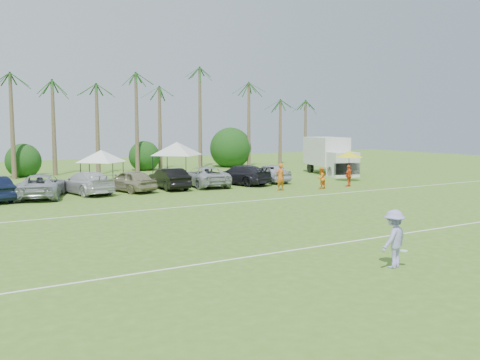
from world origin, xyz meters
TOP-DOWN VIEW (x-y plane):
  - ground at (0.00, 0.00)m, footprint 120.00×120.00m
  - field_lines at (0.00, 8.00)m, footprint 80.00×12.10m
  - palm_tree_4 at (-4.00, 38.00)m, footprint 2.40×2.40m
  - palm_tree_5 at (0.00, 38.00)m, footprint 2.40×2.40m
  - palm_tree_6 at (4.00, 38.00)m, footprint 2.40×2.40m
  - palm_tree_7 at (8.00, 38.00)m, footprint 2.40×2.40m
  - palm_tree_8 at (13.00, 38.00)m, footprint 2.40×2.40m
  - palm_tree_9 at (18.00, 38.00)m, footprint 2.40×2.40m
  - palm_tree_10 at (23.00, 38.00)m, footprint 2.40×2.40m
  - palm_tree_11 at (27.00, 38.00)m, footprint 2.40×2.40m
  - bush_tree_1 at (-6.00, 39.00)m, footprint 4.00×4.00m
  - bush_tree_2 at (6.00, 39.00)m, footprint 4.00×4.00m
  - bush_tree_3 at (16.00, 39.00)m, footprint 4.00×4.00m
  - sideline_player_a at (8.28, 17.39)m, footprint 0.77×0.54m
  - sideline_player_b at (11.48, 16.65)m, footprint 0.87×0.73m
  - sideline_player_c at (14.31, 16.73)m, footprint 1.06×0.71m
  - box_truck at (19.72, 25.28)m, footprint 4.11×7.27m
  - canopy_tent_left at (-1.97, 27.01)m, footprint 4.04×4.04m
  - canopy_tent_right at (4.50, 27.11)m, footprint 4.78×4.78m
  - market_umbrella at (16.78, 19.44)m, footprint 2.30×2.30m
  - frisbee_player at (-0.56, -1.72)m, footprint 1.43×1.06m
  - parked_car_2 at (-7.36, 22.33)m, footprint 4.29×6.14m
  - parked_car_3 at (-4.34, 22.73)m, footprint 3.22×5.70m
  - parked_car_4 at (-1.31, 22.40)m, footprint 3.06×4.91m
  - parked_car_5 at (1.72, 22.42)m, footprint 1.76×4.77m
  - parked_car_6 at (4.74, 22.56)m, footprint 3.18×5.85m
  - parked_car_7 at (7.77, 22.16)m, footprint 3.70×5.78m
  - parked_car_8 at (10.80, 22.37)m, footprint 2.25×4.72m

SIDE VIEW (x-z plane):
  - ground at x=0.00m, z-range 0.00..0.00m
  - field_lines at x=0.00m, z-range 0.00..0.01m
  - parked_car_2 at x=-7.36m, z-range 0.00..1.56m
  - parked_car_3 at x=-4.34m, z-range 0.00..1.56m
  - parked_car_4 at x=-1.31m, z-range 0.00..1.56m
  - parked_car_5 at x=1.72m, z-range 0.00..1.56m
  - parked_car_6 at x=4.74m, z-range 0.00..1.56m
  - parked_car_7 at x=7.77m, z-range 0.00..1.56m
  - parked_car_8 at x=10.80m, z-range 0.00..1.56m
  - sideline_player_b at x=11.48m, z-range 0.00..1.62m
  - sideline_player_c at x=14.31m, z-range 0.00..1.67m
  - frisbee_player at x=-0.56m, z-range 0.00..1.97m
  - sideline_player_a at x=8.28m, z-range 0.00..1.98m
  - bush_tree_1 at x=-6.00m, z-range -0.20..3.80m
  - bush_tree_2 at x=6.00m, z-range -0.20..3.80m
  - bush_tree_3 at x=16.00m, z-range -0.20..3.80m
  - box_truck at x=19.72m, z-range 0.12..3.66m
  - market_umbrella at x=16.78m, z-range 1.02..3.58m
  - canopy_tent_left at x=-1.97m, z-range 1.17..4.44m
  - canopy_tent_right at x=4.50m, z-range 1.38..5.25m
  - palm_tree_4 at x=-4.00m, z-range 3.03..11.93m
  - palm_tree_8 at x=13.00m, z-range 3.03..11.93m
  - palm_tree_5 at x=0.00m, z-range 3.40..13.30m
  - palm_tree_9 at x=18.00m, z-range 3.40..13.30m
  - palm_tree_6 at x=4.00m, z-range 3.76..14.66m
  - palm_tree_10 at x=23.00m, z-range 3.76..14.66m
  - palm_tree_7 at x=8.00m, z-range 4.11..16.01m
  - palm_tree_11 at x=27.00m, z-range 4.11..16.01m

